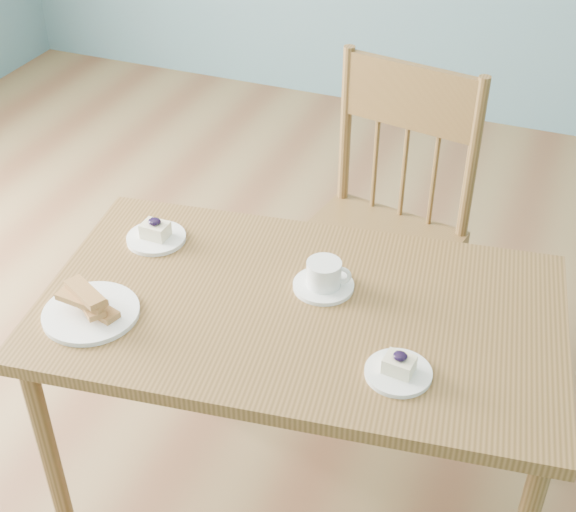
{
  "coord_description": "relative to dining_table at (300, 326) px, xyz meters",
  "views": [
    {
      "loc": [
        0.7,
        -1.49,
        1.92
      ],
      "look_at": [
        0.12,
        -0.02,
        0.78
      ],
      "focal_mm": 50.0,
      "sensor_mm": 36.0,
      "label": 1
    }
  ],
  "objects": [
    {
      "name": "dining_table",
      "position": [
        0.0,
        0.0,
        0.0
      ],
      "size": [
        1.36,
        0.89,
        0.68
      ],
      "rotation": [
        0.0,
        0.0,
        0.14
      ],
      "color": "brown",
      "rests_on": "ground"
    },
    {
      "name": "biscotti_plate",
      "position": [
        -0.45,
        -0.22,
        0.09
      ],
      "size": [
        0.23,
        0.23,
        0.08
      ],
      "rotation": [
        0.0,
        0.0,
        -0.24
      ],
      "color": "white",
      "rests_on": "dining_table"
    },
    {
      "name": "cheesecake_plate_far",
      "position": [
        -0.46,
        0.12,
        0.08
      ],
      "size": [
        0.16,
        0.16,
        0.07
      ],
      "rotation": [
        0.0,
        0.0,
        -0.03
      ],
      "color": "white",
      "rests_on": "dining_table"
    },
    {
      "name": "room",
      "position": [
        -0.17,
        0.07,
        0.74
      ],
      "size": [
        5.01,
        5.01,
        2.71
      ],
      "color": "olive",
      "rests_on": "ground"
    },
    {
      "name": "dining_chair",
      "position": [
        0.03,
        0.6,
        -0.09
      ],
      "size": [
        0.54,
        0.52,
        1.03
      ],
      "rotation": [
        0.0,
        0.0,
        -0.18
      ],
      "color": "brown",
      "rests_on": "ground"
    },
    {
      "name": "cheesecake_plate_near",
      "position": [
        0.28,
        -0.15,
        0.08
      ],
      "size": [
        0.15,
        0.15,
        0.06
      ],
      "rotation": [
        0.0,
        0.0,
        -0.1
      ],
      "color": "white",
      "rests_on": "dining_table"
    },
    {
      "name": "coffee_cup",
      "position": [
        0.03,
        0.09,
        0.1
      ],
      "size": [
        0.15,
        0.15,
        0.08
      ],
      "rotation": [
        0.0,
        0.0,
        0.2
      ],
      "color": "white",
      "rests_on": "dining_table"
    }
  ]
}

